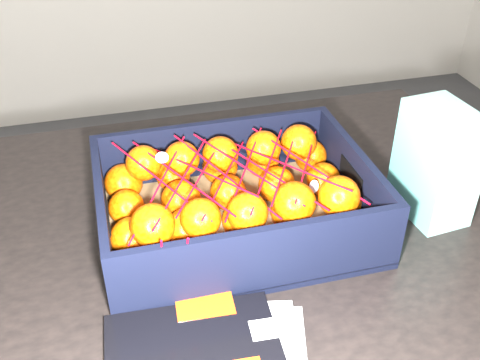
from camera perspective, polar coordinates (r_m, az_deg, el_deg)
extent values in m
cube|color=black|center=(0.90, -6.61, -6.92)|extent=(1.20, 0.80, 0.04)
cylinder|color=black|center=(1.54, 12.78, -5.53)|extent=(0.06, 0.06, 0.71)
cube|color=#E9390C|center=(0.76, -3.59, -12.10)|extent=(0.08, 0.06, 0.00)
cube|color=white|center=(0.73, 3.25, -14.57)|extent=(0.06, 0.04, 0.00)
cube|color=olive|center=(0.90, -0.49, -4.44)|extent=(0.41, 0.31, 0.01)
cube|color=black|center=(0.99, -2.63, 2.97)|extent=(0.41, 0.01, 0.11)
cube|color=black|center=(0.76, 2.28, -8.17)|extent=(0.41, 0.01, 0.11)
cube|color=black|center=(0.85, -13.49, -3.83)|extent=(0.01, 0.28, 0.11)
cube|color=black|center=(0.93, 11.36, 0.01)|extent=(0.01, 0.28, 0.11)
sphere|color=#D84C04|center=(0.78, -10.14, -9.09)|extent=(0.06, 0.06, 0.06)
sphere|color=#D84C04|center=(0.83, -10.84, -5.72)|extent=(0.06, 0.06, 0.06)
sphere|color=#D84C04|center=(0.89, -11.30, -2.72)|extent=(0.06, 0.06, 0.06)
sphere|color=#D84C04|center=(0.95, -11.56, -0.27)|extent=(0.06, 0.06, 0.06)
sphere|color=#D84C04|center=(0.78, -4.45, -8.37)|extent=(0.06, 0.06, 0.06)
sphere|color=#D84C04|center=(0.84, -5.41, -4.90)|extent=(0.06, 0.06, 0.06)
sphere|color=#D84C04|center=(0.90, -5.92, -1.98)|extent=(0.06, 0.06, 0.06)
sphere|color=#D84C04|center=(0.95, -6.72, 0.52)|extent=(0.06, 0.06, 0.06)
sphere|color=#D84C04|center=(0.79, 1.33, -7.25)|extent=(0.06, 0.06, 0.06)
sphere|color=#D84C04|center=(0.85, 0.09, -4.04)|extent=(0.06, 0.06, 0.06)
sphere|color=#D84C04|center=(0.91, -1.19, -1.26)|extent=(0.06, 0.06, 0.06)
sphere|color=#D84C04|center=(0.97, -2.02, 1.28)|extent=(0.06, 0.06, 0.06)
sphere|color=#D84C04|center=(0.81, 6.97, -6.34)|extent=(0.06, 0.06, 0.06)
sphere|color=#D84C04|center=(0.87, 5.00, -3.15)|extent=(0.06, 0.06, 0.06)
sphere|color=#D84C04|center=(0.93, 3.70, -0.47)|extent=(0.06, 0.06, 0.06)
sphere|color=#D84C04|center=(0.99, 2.28, 1.94)|extent=(0.06, 0.06, 0.06)
sphere|color=#D84C04|center=(0.85, 12.17, -5.04)|extent=(0.06, 0.06, 0.06)
sphere|color=#D84C04|center=(0.90, 10.30, -2.21)|extent=(0.06, 0.06, 0.06)
sphere|color=#D84C04|center=(0.95, 8.35, 0.07)|extent=(0.06, 0.06, 0.06)
sphere|color=#D84C04|center=(1.01, 7.08, 2.41)|extent=(0.06, 0.06, 0.06)
sphere|color=#D84C04|center=(0.77, -8.73, -4.54)|extent=(0.06, 0.06, 0.06)
sphere|color=#D84C04|center=(0.91, -9.64, 1.69)|extent=(0.06, 0.06, 0.06)
sphere|color=#D84C04|center=(0.78, -3.95, -3.87)|extent=(0.06, 0.06, 0.06)
sphere|color=#D84C04|center=(0.91, -5.86, 2.10)|extent=(0.06, 0.06, 0.06)
sphere|color=#D84C04|center=(0.79, 0.75, -3.30)|extent=(0.06, 0.06, 0.06)
sphere|color=#D84C04|center=(0.92, -1.97, 2.59)|extent=(0.06, 0.06, 0.06)
sphere|color=#D84C04|center=(0.81, 5.47, -2.28)|extent=(0.06, 0.06, 0.06)
sphere|color=#D84C04|center=(0.93, 2.37, 3.20)|extent=(0.06, 0.06, 0.06)
sphere|color=#D84C04|center=(0.83, 9.90, -1.65)|extent=(0.06, 0.06, 0.06)
sphere|color=#D84C04|center=(0.95, 5.90, 3.77)|extent=(0.06, 0.06, 0.06)
cylinder|color=red|center=(0.83, -8.20, 0.11)|extent=(0.11, 0.21, 0.02)
cylinder|color=red|center=(0.83, -5.99, 0.35)|extent=(0.11, 0.21, 0.01)
cylinder|color=red|center=(0.83, -3.85, 0.91)|extent=(0.11, 0.21, 0.03)
cylinder|color=red|center=(0.84, -1.59, 0.57)|extent=(0.11, 0.21, 0.03)
cylinder|color=red|center=(0.84, 0.52, 1.26)|extent=(0.11, 0.21, 0.02)
cylinder|color=red|center=(0.85, 2.79, 0.80)|extent=(0.11, 0.21, 0.01)
cylinder|color=red|center=(0.86, 4.82, 1.47)|extent=(0.11, 0.21, 0.03)
cylinder|color=red|center=(0.87, 6.75, 1.63)|extent=(0.11, 0.21, 0.03)
cylinder|color=red|center=(0.83, -8.09, -0.55)|extent=(0.11, 0.21, 0.03)
cylinder|color=red|center=(0.82, -5.84, -0.01)|extent=(0.11, 0.21, 0.00)
cylinder|color=red|center=(0.83, -3.80, 0.70)|extent=(0.11, 0.21, 0.02)
cylinder|color=red|center=(0.84, -1.53, 0.30)|extent=(0.11, 0.21, 0.02)
cylinder|color=red|center=(0.85, 0.50, 1.01)|extent=(0.11, 0.21, 0.02)
cylinder|color=red|center=(0.84, 2.79, 1.24)|extent=(0.11, 0.21, 0.01)
cylinder|color=red|center=(0.86, 4.62, 1.75)|extent=(0.11, 0.21, 0.01)
cylinder|color=red|center=(0.87, 6.68, 1.65)|extent=(0.11, 0.21, 0.02)
cylinder|color=red|center=(0.73, -7.80, -7.81)|extent=(0.00, 0.03, 0.09)
cylinder|color=red|center=(0.73, -5.48, -7.44)|extent=(0.01, 0.04, 0.08)
cube|color=silver|center=(0.94, 19.06, 1.61)|extent=(0.09, 0.13, 0.18)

